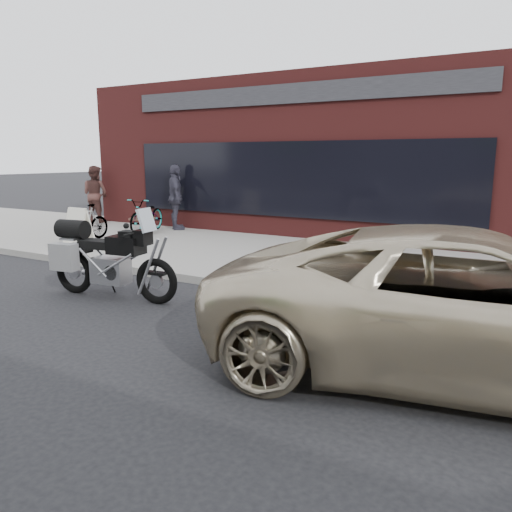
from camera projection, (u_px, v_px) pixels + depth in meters
name	position (u px, v px, depth m)	size (l,w,h in m)	color
ground	(69.00, 387.00, 5.05)	(120.00, 120.00, 0.00)	black
near_sidewalk	(328.00, 259.00, 10.98)	(44.00, 6.00, 0.15)	gray
storefront	(351.00, 158.00, 17.48)	(14.00, 10.07, 4.50)	#5A1E1D
motorcycle	(104.00, 259.00, 8.15)	(2.40, 0.96, 1.52)	black
minivan	(478.00, 305.00, 5.17)	(2.59, 5.62, 1.56)	beige
bicycle_front	(147.00, 215.00, 14.39)	(0.65, 1.87, 0.98)	gray
bicycle_rear	(85.00, 223.00, 12.86)	(0.44, 1.56, 0.94)	gray
sandwich_sign	(79.00, 228.00, 11.81)	(0.61, 0.56, 0.97)	white
cafe_table	(142.00, 219.00, 14.23)	(0.75, 0.75, 0.43)	black
cafe_patron_left	(95.00, 194.00, 16.51)	(0.91, 0.71, 1.86)	#492B27
cafe_patron_right	(176.00, 197.00, 14.81)	(1.13, 0.47, 1.92)	#393847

